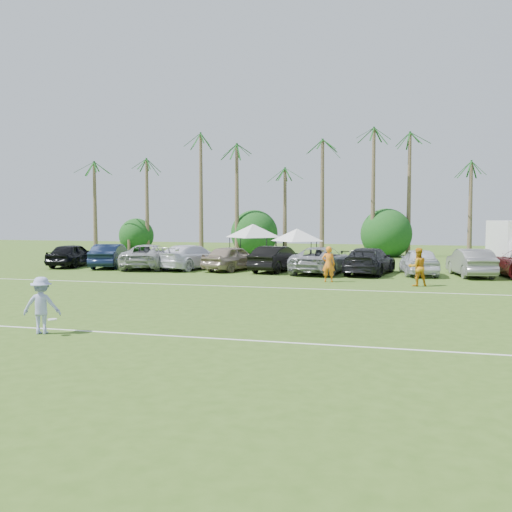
# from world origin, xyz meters

# --- Properties ---
(ground) EXTENTS (120.00, 120.00, 0.00)m
(ground) POSITION_xyz_m (0.00, 0.00, 0.00)
(ground) COLOR #395A1B
(ground) RESTS_ON ground
(field_lines) EXTENTS (80.00, 12.10, 0.01)m
(field_lines) POSITION_xyz_m (0.00, 8.00, 0.01)
(field_lines) COLOR white
(field_lines) RESTS_ON ground
(palm_tree_0) EXTENTS (2.40, 2.40, 8.90)m
(palm_tree_0) POSITION_xyz_m (-22.00, 38.00, 7.48)
(palm_tree_0) COLOR brown
(palm_tree_0) RESTS_ON ground
(palm_tree_1) EXTENTS (2.40, 2.40, 9.90)m
(palm_tree_1) POSITION_xyz_m (-17.00, 38.00, 8.35)
(palm_tree_1) COLOR brown
(palm_tree_1) RESTS_ON ground
(palm_tree_2) EXTENTS (2.40, 2.40, 10.90)m
(palm_tree_2) POSITION_xyz_m (-12.00, 38.00, 9.21)
(palm_tree_2) COLOR brown
(palm_tree_2) RESTS_ON ground
(palm_tree_3) EXTENTS (2.40, 2.40, 11.90)m
(palm_tree_3) POSITION_xyz_m (-8.00, 38.00, 10.06)
(palm_tree_3) COLOR brown
(palm_tree_3) RESTS_ON ground
(palm_tree_4) EXTENTS (2.40, 2.40, 8.90)m
(palm_tree_4) POSITION_xyz_m (-4.00, 38.00, 7.48)
(palm_tree_4) COLOR brown
(palm_tree_4) RESTS_ON ground
(palm_tree_5) EXTENTS (2.40, 2.40, 9.90)m
(palm_tree_5) POSITION_xyz_m (0.00, 38.00, 8.35)
(palm_tree_5) COLOR brown
(palm_tree_5) RESTS_ON ground
(palm_tree_6) EXTENTS (2.40, 2.40, 10.90)m
(palm_tree_6) POSITION_xyz_m (4.00, 38.00, 9.21)
(palm_tree_6) COLOR brown
(palm_tree_6) RESTS_ON ground
(palm_tree_7) EXTENTS (2.40, 2.40, 11.90)m
(palm_tree_7) POSITION_xyz_m (8.00, 38.00, 10.06)
(palm_tree_7) COLOR brown
(palm_tree_7) RESTS_ON ground
(palm_tree_8) EXTENTS (2.40, 2.40, 8.90)m
(palm_tree_8) POSITION_xyz_m (13.00, 38.00, 7.48)
(palm_tree_8) COLOR brown
(palm_tree_8) RESTS_ON ground
(bush_tree_0) EXTENTS (4.00, 4.00, 4.00)m
(bush_tree_0) POSITION_xyz_m (-19.00, 39.00, 1.80)
(bush_tree_0) COLOR brown
(bush_tree_0) RESTS_ON ground
(bush_tree_1) EXTENTS (4.00, 4.00, 4.00)m
(bush_tree_1) POSITION_xyz_m (-6.00, 39.00, 1.80)
(bush_tree_1) COLOR brown
(bush_tree_1) RESTS_ON ground
(bush_tree_2) EXTENTS (4.00, 4.00, 4.00)m
(bush_tree_2) POSITION_xyz_m (6.00, 39.00, 1.80)
(bush_tree_2) COLOR brown
(bush_tree_2) RESTS_ON ground
(bush_tree_3) EXTENTS (4.00, 4.00, 4.00)m
(bush_tree_3) POSITION_xyz_m (16.00, 39.00, 1.80)
(bush_tree_3) COLOR brown
(bush_tree_3) RESTS_ON ground
(sideline_player_a) EXTENTS (0.73, 0.50, 1.95)m
(sideline_player_a) POSITION_xyz_m (3.65, 17.24, 0.97)
(sideline_player_a) COLOR orange
(sideline_player_a) RESTS_ON ground
(sideline_player_b) EXTENTS (1.14, 1.01, 1.96)m
(sideline_player_b) POSITION_xyz_m (8.30, 16.56, 0.98)
(sideline_player_b) COLOR orange
(sideline_player_b) RESTS_ON ground
(canopy_tent_left) EXTENTS (4.31, 4.31, 3.49)m
(canopy_tent_left) POSITION_xyz_m (-3.41, 27.68, 2.99)
(canopy_tent_left) COLOR black
(canopy_tent_left) RESTS_ON ground
(canopy_tent_right) EXTENTS (3.86, 3.86, 3.12)m
(canopy_tent_right) POSITION_xyz_m (0.09, 26.85, 2.67)
(canopy_tent_right) COLOR black
(canopy_tent_right) RESTS_ON ground
(frisbee_player) EXTENTS (1.27, 0.94, 1.74)m
(frisbee_player) POSITION_xyz_m (-2.98, 1.34, 0.87)
(frisbee_player) COLOR #9BA2DD
(frisbee_player) RESTS_ON ground
(parked_car_0) EXTENTS (2.31, 4.98, 1.65)m
(parked_car_0) POSITION_xyz_m (-15.13, 22.01, 0.83)
(parked_car_0) COLOR black
(parked_car_0) RESTS_ON ground
(parked_car_1) EXTENTS (2.85, 5.28, 1.65)m
(parked_car_1) POSITION_xyz_m (-12.18, 22.10, 0.83)
(parked_car_1) COLOR #0F1A32
(parked_car_1) RESTS_ON ground
(parked_car_2) EXTENTS (3.66, 6.30, 1.65)m
(parked_car_2) POSITION_xyz_m (-9.23, 22.09, 0.83)
(parked_car_2) COLOR #A1A2A5
(parked_car_2) RESTS_ON ground
(parked_car_3) EXTENTS (3.95, 6.12, 1.65)m
(parked_car_3) POSITION_xyz_m (-6.28, 22.38, 0.83)
(parked_car_3) COLOR white
(parked_car_3) RESTS_ON ground
(parked_car_4) EXTENTS (3.52, 5.22, 1.65)m
(parked_car_4) POSITION_xyz_m (-3.32, 22.22, 0.83)
(parked_car_4) COLOR gray
(parked_car_4) RESTS_ON ground
(parked_car_5) EXTENTS (2.78, 5.27, 1.65)m
(parked_car_5) POSITION_xyz_m (-0.37, 22.21, 0.83)
(parked_car_5) COLOR black
(parked_car_5) RESTS_ON ground
(parked_car_6) EXTENTS (3.55, 6.27, 1.65)m
(parked_car_6) POSITION_xyz_m (2.58, 21.89, 0.83)
(parked_car_6) COLOR gray
(parked_car_6) RESTS_ON ground
(parked_car_7) EXTENTS (3.30, 6.01, 1.65)m
(parked_car_7) POSITION_xyz_m (5.54, 21.98, 0.83)
(parked_car_7) COLOR black
(parked_car_7) RESTS_ON ground
(parked_car_8) EXTENTS (2.55, 5.05, 1.65)m
(parked_car_8) POSITION_xyz_m (8.49, 22.34, 0.83)
(parked_car_8) COLOR silver
(parked_car_8) RESTS_ON ground
(parked_car_9) EXTENTS (2.59, 5.24, 1.65)m
(parked_car_9) POSITION_xyz_m (11.44, 22.29, 0.83)
(parked_car_9) COLOR gray
(parked_car_9) RESTS_ON ground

